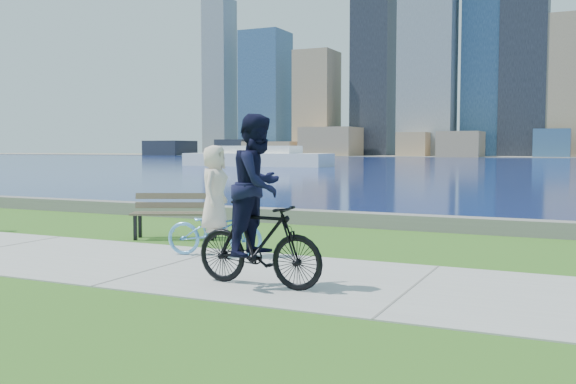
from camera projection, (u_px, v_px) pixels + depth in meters
ground at (167, 266)px, 10.36m from camera, size 320.00×320.00×0.00m
concrete_path at (167, 265)px, 10.36m from camera, size 80.00×3.50×0.02m
seawall at (315, 217)px, 15.95m from camera, size 90.00×0.50×0.35m
bay_water at (529, 164)px, 75.47m from camera, size 320.00×131.00×0.01m
far_shore at (553, 157)px, 127.91m from camera, size 320.00×30.00×0.12m
city_skyline at (575, 25)px, 124.62m from camera, size 174.12×23.18×76.00m
ferry_near at (257, 158)px, 65.13m from camera, size 15.24×4.35×2.07m
park_bench at (176, 211)px, 13.49m from camera, size 1.92×1.32×0.94m
cyclist_woman at (214, 215)px, 11.19m from camera, size 0.97×1.82×1.94m
cyclist_man at (258, 215)px, 8.70m from camera, size 0.78×1.98×2.35m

